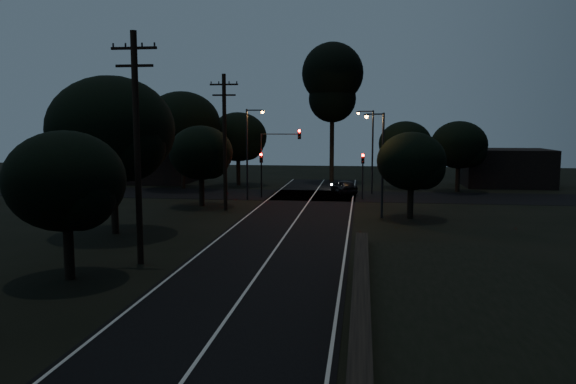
# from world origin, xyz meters

# --- Properties ---
(road_surface) EXTENTS (60.00, 70.00, 0.03)m
(road_surface) POSITION_xyz_m (0.00, 31.12, 0.01)
(road_surface) COLOR black
(road_surface) RESTS_ON ground
(retaining_wall) EXTENTS (6.93, 26.00, 1.60)m
(retaining_wall) POSITION_xyz_m (7.74, 3.00, 0.62)
(retaining_wall) COLOR black
(retaining_wall) RESTS_ON ground
(utility_pole_mid) EXTENTS (2.20, 0.30, 11.00)m
(utility_pole_mid) POSITION_xyz_m (-6.00, 15.00, 5.74)
(utility_pole_mid) COLOR black
(utility_pole_mid) RESTS_ON ground
(utility_pole_far) EXTENTS (2.20, 0.30, 10.50)m
(utility_pole_far) POSITION_xyz_m (-6.00, 32.00, 5.48)
(utility_pole_far) COLOR black
(utility_pole_far) RESTS_ON ground
(tree_left_b) EXTENTS (5.08, 5.08, 6.46)m
(tree_left_b) POSITION_xyz_m (-7.82, 11.90, 4.18)
(tree_left_b) COLOR black
(tree_left_b) RESTS_ON ground
(tree_left_c) EXTENTS (7.60, 7.60, 9.60)m
(tree_left_c) POSITION_xyz_m (-10.23, 21.85, 6.21)
(tree_left_c) COLOR black
(tree_left_c) RESTS_ON ground
(tree_left_d) EXTENTS (5.19, 5.19, 6.59)m
(tree_left_d) POSITION_xyz_m (-8.32, 33.90, 4.27)
(tree_left_d) COLOR black
(tree_left_d) RESTS_ON ground
(tree_far_nw) EXTENTS (6.31, 6.31, 7.99)m
(tree_far_nw) POSITION_xyz_m (-8.78, 49.87, 5.17)
(tree_far_nw) COLOR black
(tree_far_nw) RESTS_ON ground
(tree_far_w) EXTENTS (7.89, 7.89, 10.06)m
(tree_far_w) POSITION_xyz_m (-13.72, 45.84, 6.54)
(tree_far_w) COLOR black
(tree_far_w) RESTS_ON ground
(tree_far_ne) EXTENTS (5.54, 5.54, 7.01)m
(tree_far_ne) POSITION_xyz_m (9.20, 49.89, 4.53)
(tree_far_ne) COLOR black
(tree_far_ne) RESTS_ON ground
(tree_far_e) EXTENTS (5.52, 5.52, 7.00)m
(tree_far_e) POSITION_xyz_m (14.20, 46.89, 4.54)
(tree_far_e) COLOR black
(tree_far_e) RESTS_ON ground
(tree_right_a) EXTENTS (4.86, 4.86, 6.17)m
(tree_right_a) POSITION_xyz_m (8.17, 29.90, 4.00)
(tree_right_a) COLOR black
(tree_right_a) RESTS_ON ground
(tall_pine) EXTENTS (7.03, 7.03, 15.99)m
(tall_pine) POSITION_xyz_m (1.00, 55.00, 11.53)
(tall_pine) COLOR black
(tall_pine) RESTS_ON ground
(building_left) EXTENTS (10.00, 8.00, 4.40)m
(building_left) POSITION_xyz_m (-20.00, 52.00, 2.20)
(building_left) COLOR black
(building_left) RESTS_ON ground
(building_right) EXTENTS (9.00, 7.00, 4.00)m
(building_right) POSITION_xyz_m (20.00, 53.00, 2.00)
(building_right) COLOR black
(building_right) RESTS_ON ground
(signal_left) EXTENTS (0.28, 0.35, 4.10)m
(signal_left) POSITION_xyz_m (-4.60, 39.99, 2.84)
(signal_left) COLOR black
(signal_left) RESTS_ON ground
(signal_right) EXTENTS (0.28, 0.35, 4.10)m
(signal_right) POSITION_xyz_m (4.60, 39.99, 2.84)
(signal_right) COLOR black
(signal_right) RESTS_ON ground
(signal_mast) EXTENTS (3.70, 0.35, 6.25)m
(signal_mast) POSITION_xyz_m (-2.91, 39.99, 4.34)
(signal_mast) COLOR black
(signal_mast) RESTS_ON ground
(streetlight_a) EXTENTS (1.66, 0.26, 8.00)m
(streetlight_a) POSITION_xyz_m (-5.31, 38.00, 4.64)
(streetlight_a) COLOR black
(streetlight_a) RESTS_ON ground
(streetlight_b) EXTENTS (1.66, 0.26, 8.00)m
(streetlight_b) POSITION_xyz_m (5.31, 44.00, 4.64)
(streetlight_b) COLOR black
(streetlight_b) RESTS_ON ground
(streetlight_c) EXTENTS (1.46, 0.26, 7.50)m
(streetlight_c) POSITION_xyz_m (5.83, 30.00, 4.35)
(streetlight_c) COLOR black
(streetlight_c) RESTS_ON ground
(car) EXTENTS (3.00, 4.33, 1.37)m
(car) POSITION_xyz_m (2.83, 43.65, 0.68)
(car) COLOR black
(car) RESTS_ON ground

